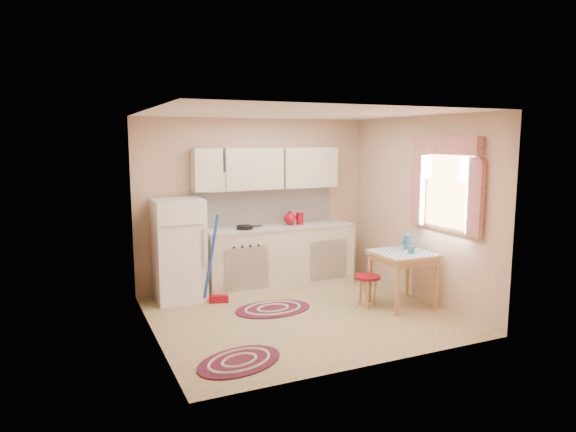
# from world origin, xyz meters

# --- Properties ---
(room_shell) EXTENTS (3.64, 3.60, 2.52)m
(room_shell) POSITION_xyz_m (0.16, 0.24, 1.60)
(room_shell) COLOR tan
(room_shell) RESTS_ON ground
(fridge) EXTENTS (0.65, 0.60, 1.40)m
(fridge) POSITION_xyz_m (-1.25, 1.25, 0.70)
(fridge) COLOR white
(fridge) RESTS_ON ground
(broom) EXTENTS (0.30, 0.19, 1.20)m
(broom) POSITION_xyz_m (-0.80, 0.90, 0.60)
(broom) COLOR #1B41AB
(broom) RESTS_ON ground
(base_cabinets) EXTENTS (2.25, 0.60, 0.88)m
(base_cabinets) POSITION_xyz_m (0.27, 1.30, 0.44)
(base_cabinets) COLOR beige
(base_cabinets) RESTS_ON ground
(countertop) EXTENTS (2.27, 0.62, 0.04)m
(countertop) POSITION_xyz_m (0.27, 1.30, 0.90)
(countertop) COLOR #B3B0AA
(countertop) RESTS_ON base_cabinets
(frying_pan) EXTENTS (0.25, 0.25, 0.05)m
(frying_pan) POSITION_xyz_m (-0.29, 1.25, 0.94)
(frying_pan) COLOR black
(frying_pan) RESTS_ON countertop
(red_kettle) EXTENTS (0.24, 0.23, 0.20)m
(red_kettle) POSITION_xyz_m (0.44, 1.30, 1.02)
(red_kettle) COLOR maroon
(red_kettle) RESTS_ON countertop
(red_canister) EXTENTS (0.14, 0.14, 0.16)m
(red_canister) POSITION_xyz_m (0.61, 1.30, 1.00)
(red_canister) COLOR maroon
(red_canister) RESTS_ON countertop
(table) EXTENTS (0.72, 0.72, 0.72)m
(table) POSITION_xyz_m (1.39, -0.22, 0.36)
(table) COLOR tan
(table) RESTS_ON ground
(stool) EXTENTS (0.43, 0.43, 0.42)m
(stool) POSITION_xyz_m (0.94, -0.06, 0.21)
(stool) COLOR maroon
(stool) RESTS_ON ground
(coffee_pot) EXTENTS (0.16, 0.15, 0.28)m
(coffee_pot) POSITION_xyz_m (1.54, -0.10, 0.86)
(coffee_pot) COLOR #2E698E
(coffee_pot) RESTS_ON table
(mug) EXTENTS (0.11, 0.11, 0.10)m
(mug) POSITION_xyz_m (1.44, -0.32, 0.77)
(mug) COLOR #2E698E
(mug) RESTS_ON table
(rug_center) EXTENTS (1.03, 0.70, 0.02)m
(rug_center) POSITION_xyz_m (-0.24, 0.33, 0.01)
(rug_center) COLOR maroon
(rug_center) RESTS_ON ground
(rug_left) EXTENTS (1.10, 0.91, 0.02)m
(rug_left) POSITION_xyz_m (-1.16, -1.01, 0.01)
(rug_left) COLOR maroon
(rug_left) RESTS_ON ground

